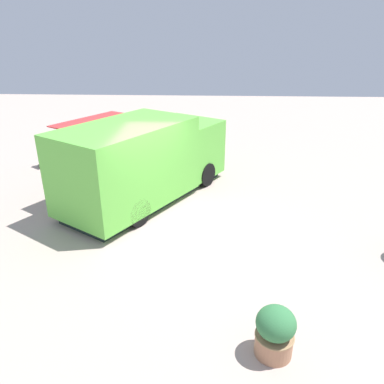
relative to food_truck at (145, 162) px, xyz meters
The scene contains 4 objects.
ground_plane 2.06m from the food_truck, 120.85° to the left, with size 40.00×40.00×0.00m, color #BBA497.
food_truck is the anchor object (origin of this frame).
person_customer 4.94m from the food_truck, 31.49° to the right, with size 0.70×0.73×0.88m.
planter_flowering_far 6.36m from the food_truck, 117.05° to the left, with size 0.61×0.61×0.85m.
Camera 1 is at (-0.94, 8.47, 4.62)m, focal length 34.67 mm.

